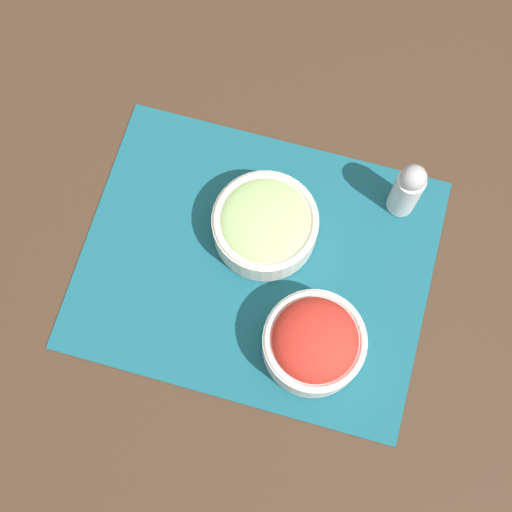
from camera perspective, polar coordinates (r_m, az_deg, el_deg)
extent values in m
plane|color=#422D1E|center=(1.00, 0.00, -0.58)|extent=(3.00, 3.00, 0.00)
cube|color=#195B6B|center=(1.00, 0.00, -0.55)|extent=(0.49, 0.39, 0.00)
cylinder|color=white|center=(0.95, 4.61, -7.04)|extent=(0.13, 0.13, 0.06)
torus|color=white|center=(0.92, 4.75, -6.73)|extent=(0.13, 0.13, 0.01)
ellipsoid|color=red|center=(0.92, 4.75, -6.73)|extent=(0.11, 0.11, 0.06)
cylinder|color=silver|center=(0.99, 0.52, 2.46)|extent=(0.15, 0.15, 0.05)
torus|color=silver|center=(0.97, 0.54, 2.96)|extent=(0.14, 0.14, 0.01)
ellipsoid|color=#A8CC7F|center=(0.97, 0.54, 2.96)|extent=(0.12, 0.12, 0.03)
cylinder|color=silver|center=(1.01, 11.89, 4.97)|extent=(0.04, 0.04, 0.09)
sphere|color=#B2B2B7|center=(0.96, 12.50, 6.14)|extent=(0.04, 0.04, 0.04)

